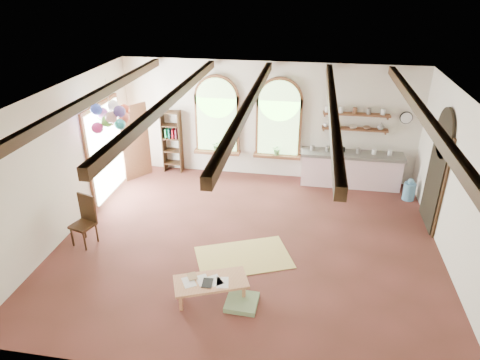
% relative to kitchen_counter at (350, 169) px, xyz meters
% --- Properties ---
extents(floor, '(8.00, 8.00, 0.00)m').
position_rel_kitchen_counter_xyz_m(floor, '(-2.30, -3.20, -0.48)').
color(floor, brown).
rests_on(floor, ground).
extents(ceiling_beams, '(6.20, 6.80, 0.18)m').
position_rel_kitchen_counter_xyz_m(ceiling_beams, '(-2.30, -3.20, 2.62)').
color(ceiling_beams, '#341D10').
rests_on(ceiling_beams, ceiling).
extents(window_left, '(1.30, 0.28, 2.20)m').
position_rel_kitchen_counter_xyz_m(window_left, '(-3.70, 0.23, 1.16)').
color(window_left, brown).
rests_on(window_left, floor).
extents(window_right, '(1.30, 0.28, 2.20)m').
position_rel_kitchen_counter_xyz_m(window_right, '(-2.00, 0.23, 1.16)').
color(window_right, brown).
rests_on(window_right, floor).
extents(left_doorway, '(0.10, 1.90, 2.50)m').
position_rel_kitchen_counter_xyz_m(left_doorway, '(-6.25, -1.40, 0.67)').
color(left_doorway, brown).
rests_on(left_doorway, floor).
extents(right_doorway, '(0.10, 1.30, 2.40)m').
position_rel_kitchen_counter_xyz_m(right_doorway, '(1.65, -1.70, 0.62)').
color(right_doorway, black).
rests_on(right_doorway, floor).
extents(kitchen_counter, '(2.68, 0.62, 0.94)m').
position_rel_kitchen_counter_xyz_m(kitchen_counter, '(0.00, 0.00, 0.00)').
color(kitchen_counter, silver).
rests_on(kitchen_counter, floor).
extents(wall_shelf_lower, '(1.70, 0.24, 0.04)m').
position_rel_kitchen_counter_xyz_m(wall_shelf_lower, '(0.00, 0.18, 1.07)').
color(wall_shelf_lower, brown).
rests_on(wall_shelf_lower, wall_back).
extents(wall_shelf_upper, '(1.70, 0.24, 0.04)m').
position_rel_kitchen_counter_xyz_m(wall_shelf_upper, '(0.00, 0.18, 1.47)').
color(wall_shelf_upper, brown).
rests_on(wall_shelf_upper, wall_back).
extents(wall_clock, '(0.32, 0.04, 0.32)m').
position_rel_kitchen_counter_xyz_m(wall_clock, '(1.25, 0.25, 1.42)').
color(wall_clock, black).
rests_on(wall_clock, wall_back).
extents(bookshelf, '(0.53, 0.32, 1.80)m').
position_rel_kitchen_counter_xyz_m(bookshelf, '(-5.00, 0.12, 0.42)').
color(bookshelf, '#341D10').
rests_on(bookshelf, floor).
extents(coffee_table, '(1.42, 1.03, 0.37)m').
position_rel_kitchen_counter_xyz_m(coffee_table, '(-2.70, -5.00, -0.15)').
color(coffee_table, tan).
rests_on(coffee_table, floor).
extents(side_chair, '(0.55, 0.55, 1.10)m').
position_rel_kitchen_counter_xyz_m(side_chair, '(-5.73, -3.78, -0.16)').
color(side_chair, '#341D10').
rests_on(side_chair, floor).
extents(floor_mat, '(2.18, 1.79, 0.02)m').
position_rel_kitchen_counter_xyz_m(floor_mat, '(-2.31, -3.75, -0.47)').
color(floor_mat, tan).
rests_on(floor_mat, floor).
extents(floor_cushion, '(0.57, 0.57, 0.10)m').
position_rel_kitchen_counter_xyz_m(floor_cushion, '(-2.13, -5.10, -0.43)').
color(floor_cushion, gray).
rests_on(floor_cushion, floor).
extents(water_jug_a, '(0.30, 0.30, 0.59)m').
position_rel_kitchen_counter_xyz_m(water_jug_a, '(1.45, -0.59, -0.22)').
color(water_jug_a, '#5189AF').
rests_on(water_jug_a, floor).
extents(water_jug_b, '(0.29, 0.29, 0.56)m').
position_rel_kitchen_counter_xyz_m(water_jug_b, '(1.09, -0.00, -0.24)').
color(water_jug_b, '#5189AF').
rests_on(water_jug_b, floor).
extents(balloon_cluster, '(0.90, 0.90, 1.16)m').
position_rel_kitchen_counter_xyz_m(balloon_cluster, '(-5.59, -2.20, 1.87)').
color(balloon_cluster, silver).
rests_on(balloon_cluster, floor).
extents(table_book, '(0.25, 0.28, 0.02)m').
position_rel_kitchen_counter_xyz_m(table_book, '(-3.12, -4.99, -0.10)').
color(table_book, olive).
rests_on(table_book, coffee_table).
extents(tablet, '(0.20, 0.27, 0.01)m').
position_rel_kitchen_counter_xyz_m(tablet, '(-2.74, -5.07, -0.10)').
color(tablet, black).
rests_on(tablet, coffee_table).
extents(potted_plant_left, '(0.27, 0.23, 0.30)m').
position_rel_kitchen_counter_xyz_m(potted_plant_left, '(-3.70, 0.12, 0.37)').
color(potted_plant_left, '#598C4C').
rests_on(potted_plant_left, window_left).
extents(potted_plant_right, '(0.27, 0.23, 0.30)m').
position_rel_kitchen_counter_xyz_m(potted_plant_right, '(-2.00, 0.12, 0.37)').
color(potted_plant_right, '#598C4C').
rests_on(potted_plant_right, window_right).
extents(shelf_cup_a, '(0.12, 0.10, 0.10)m').
position_rel_kitchen_counter_xyz_m(shelf_cup_a, '(-0.75, 0.18, 1.14)').
color(shelf_cup_a, white).
rests_on(shelf_cup_a, wall_shelf_lower).
extents(shelf_cup_b, '(0.10, 0.10, 0.09)m').
position_rel_kitchen_counter_xyz_m(shelf_cup_b, '(-0.40, 0.18, 1.14)').
color(shelf_cup_b, beige).
rests_on(shelf_cup_b, wall_shelf_lower).
extents(shelf_bowl_a, '(0.22, 0.22, 0.05)m').
position_rel_kitchen_counter_xyz_m(shelf_bowl_a, '(-0.05, 0.18, 1.12)').
color(shelf_bowl_a, beige).
rests_on(shelf_bowl_a, wall_shelf_lower).
extents(shelf_bowl_b, '(0.20, 0.20, 0.06)m').
position_rel_kitchen_counter_xyz_m(shelf_bowl_b, '(0.30, 0.18, 1.12)').
color(shelf_bowl_b, '#8C664C').
rests_on(shelf_bowl_b, wall_shelf_lower).
extents(shelf_vase, '(0.18, 0.18, 0.19)m').
position_rel_kitchen_counter_xyz_m(shelf_vase, '(0.65, 0.18, 1.19)').
color(shelf_vase, slate).
rests_on(shelf_vase, wall_shelf_lower).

